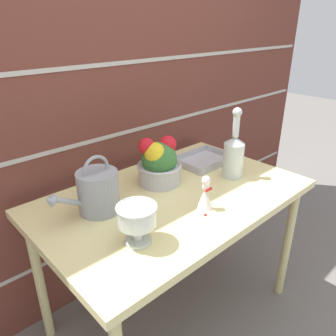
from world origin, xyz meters
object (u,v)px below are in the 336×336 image
glass_decanter (234,154)px  flower_planter (159,163)px  wire_tray (204,161)px  watering_can (97,191)px  figurine_vase (205,196)px  crystal_pedestal_bowl (137,218)px

glass_decanter → flower_planter: bearing=148.7°
flower_planter → wire_tray: size_ratio=0.81×
flower_planter → glass_decanter: (0.33, -0.20, 0.02)m
watering_can → glass_decanter: glass_decanter is taller
figurine_vase → wire_tray: 0.50m
watering_can → figurine_vase: size_ratio=2.07×
watering_can → flower_planter: 0.36m
figurine_vase → watering_can: bearing=139.7°
figurine_vase → crystal_pedestal_bowl: bearing=178.3°
crystal_pedestal_bowl → glass_decanter: (0.69, 0.10, 0.02)m
crystal_pedestal_bowl → flower_planter: bearing=39.3°
flower_planter → glass_decanter: 0.38m
crystal_pedestal_bowl → wire_tray: (0.72, 0.32, -0.09)m
watering_can → flower_planter: watering_can is taller
crystal_pedestal_bowl → wire_tray: size_ratio=0.51×
flower_planter → wire_tray: 0.37m
watering_can → flower_planter: size_ratio=1.32×
watering_can → figurine_vase: watering_can is taller
crystal_pedestal_bowl → glass_decanter: glass_decanter is taller
watering_can → crystal_pedestal_bowl: (-0.01, -0.28, 0.01)m
crystal_pedestal_bowl → figurine_vase: size_ratio=0.99×
crystal_pedestal_bowl → glass_decanter: size_ratio=0.42×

